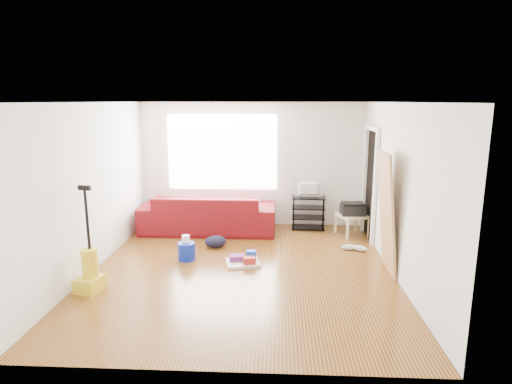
{
  "coord_description": "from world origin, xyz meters",
  "views": [
    {
      "loc": [
        0.52,
        -6.09,
        2.52
      ],
      "look_at": [
        0.18,
        0.6,
        1.09
      ],
      "focal_mm": 30.0,
      "sensor_mm": 36.0,
      "label": 1
    }
  ],
  "objects_px": {
    "tv_stand": "(308,212)",
    "backpack": "(216,247)",
    "bucket": "(187,259)",
    "side_table": "(352,218)",
    "vacuum": "(90,271)",
    "sofa": "(209,231)",
    "cleaning_tray": "(244,260)"
  },
  "relations": [
    {
      "from": "backpack",
      "to": "bucket",
      "type": "bearing_deg",
      "value": -137.57
    },
    {
      "from": "sofa",
      "to": "side_table",
      "type": "relative_size",
      "value": 4.01
    },
    {
      "from": "side_table",
      "to": "cleaning_tray",
      "type": "xyz_separation_m",
      "value": [
        -1.94,
        -1.57,
        -0.29
      ]
    },
    {
      "from": "sofa",
      "to": "bucket",
      "type": "bearing_deg",
      "value": 85.81
    },
    {
      "from": "tv_stand",
      "to": "backpack",
      "type": "xyz_separation_m",
      "value": [
        -1.7,
        -1.21,
        -0.33
      ]
    },
    {
      "from": "tv_stand",
      "to": "cleaning_tray",
      "type": "xyz_separation_m",
      "value": [
        -1.14,
        -1.96,
        -0.28
      ]
    },
    {
      "from": "bucket",
      "to": "vacuum",
      "type": "bearing_deg",
      "value": -131.7
    },
    {
      "from": "tv_stand",
      "to": "side_table",
      "type": "height_order",
      "value": "tv_stand"
    },
    {
      "from": "tv_stand",
      "to": "backpack",
      "type": "distance_m",
      "value": 2.11
    },
    {
      "from": "side_table",
      "to": "bucket",
      "type": "distance_m",
      "value": 3.24
    },
    {
      "from": "tv_stand",
      "to": "bucket",
      "type": "height_order",
      "value": "tv_stand"
    },
    {
      "from": "side_table",
      "to": "tv_stand",
      "type": "bearing_deg",
      "value": 153.97
    },
    {
      "from": "tv_stand",
      "to": "bucket",
      "type": "relative_size",
      "value": 2.39
    },
    {
      "from": "sofa",
      "to": "tv_stand",
      "type": "relative_size",
      "value": 3.87
    },
    {
      "from": "cleaning_tray",
      "to": "tv_stand",
      "type": "bearing_deg",
      "value": 59.84
    },
    {
      "from": "bucket",
      "to": "cleaning_tray",
      "type": "bearing_deg",
      "value": -8.41
    },
    {
      "from": "side_table",
      "to": "cleaning_tray",
      "type": "height_order",
      "value": "side_table"
    },
    {
      "from": "sofa",
      "to": "vacuum",
      "type": "bearing_deg",
      "value": 66.76
    },
    {
      "from": "bucket",
      "to": "backpack",
      "type": "bearing_deg",
      "value": 58.11
    },
    {
      "from": "vacuum",
      "to": "backpack",
      "type": "bearing_deg",
      "value": 62.74
    },
    {
      "from": "tv_stand",
      "to": "cleaning_tray",
      "type": "relative_size",
      "value": 1.13
    },
    {
      "from": "backpack",
      "to": "side_table",
      "type": "bearing_deg",
      "value": 2.34
    },
    {
      "from": "tv_stand",
      "to": "bucket",
      "type": "distance_m",
      "value": 2.78
    },
    {
      "from": "bucket",
      "to": "backpack",
      "type": "height_order",
      "value": "bucket"
    },
    {
      "from": "bucket",
      "to": "vacuum",
      "type": "distance_m",
      "value": 1.62
    },
    {
      "from": "side_table",
      "to": "backpack",
      "type": "xyz_separation_m",
      "value": [
        -2.5,
        -0.81,
        -0.34
      ]
    },
    {
      "from": "backpack",
      "to": "vacuum",
      "type": "distance_m",
      "value": 2.33
    },
    {
      "from": "backpack",
      "to": "vacuum",
      "type": "height_order",
      "value": "vacuum"
    },
    {
      "from": "tv_stand",
      "to": "cleaning_tray",
      "type": "bearing_deg",
      "value": -116.76
    },
    {
      "from": "tv_stand",
      "to": "backpack",
      "type": "bearing_deg",
      "value": -141.23
    },
    {
      "from": "bucket",
      "to": "backpack",
      "type": "relative_size",
      "value": 0.74
    },
    {
      "from": "bucket",
      "to": "backpack",
      "type": "distance_m",
      "value": 0.72
    }
  ]
}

